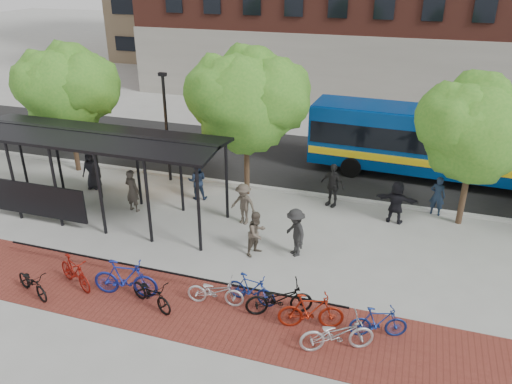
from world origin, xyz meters
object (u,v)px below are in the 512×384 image
(pedestrian_8, at_px, (257,233))
(bus, at_px, (442,141))
(bike_1, at_px, (75,272))
(bike_7, at_px, (251,289))
(pedestrian_4, at_px, (332,185))
(bike_11, at_px, (378,322))
(bike_4, at_px, (151,293))
(bus_shelter, at_px, (91,146))
(pedestrian_2, at_px, (197,181))
(pedestrian_7, at_px, (437,196))
(bike_9, at_px, (311,311))
(pedestrian_5, at_px, (396,202))
(pedestrian_0, at_px, (92,170))
(pedestrian_3, at_px, (243,204))
(bike_8, at_px, (279,299))
(tree_c, at_px, (479,126))
(lamp_post_left, at_px, (166,125))
(bike_10, at_px, (337,333))
(pedestrian_9, at_px, (295,232))
(bike_6, at_px, (215,291))
(bike_3, at_px, (125,278))
(tree_a, at_px, (67,86))
(tree_b, at_px, (249,96))
(pedestrian_1, at_px, (132,191))
(bike_0, at_px, (32,283))

(pedestrian_8, bearing_deg, bus, -8.34)
(bike_1, height_order, bike_7, bike_1)
(pedestrian_4, bearing_deg, bike_11, -47.39)
(bike_4, bearing_deg, bike_11, -60.87)
(bus_shelter, distance_m, pedestrian_2, 4.68)
(bike_7, distance_m, pedestrian_7, 9.60)
(bike_9, height_order, pedestrian_5, pedestrian_5)
(bike_4, height_order, pedestrian_0, pedestrian_0)
(bike_1, relative_size, pedestrian_3, 1.03)
(pedestrian_2, bearing_deg, pedestrian_7, 171.32)
(bike_8, bearing_deg, tree_c, -58.57)
(lamp_post_left, relative_size, bike_9, 2.71)
(bike_10, height_order, pedestrian_9, pedestrian_9)
(bike_6, bearing_deg, bike_3, 92.21)
(bus_shelter, bearing_deg, bike_9, -23.39)
(bike_3, distance_m, pedestrian_4, 9.71)
(bus_shelter, height_order, bike_8, bus_shelter)
(bike_8, bearing_deg, pedestrian_4, -24.89)
(tree_c, relative_size, bike_1, 3.35)
(bike_9, bearing_deg, tree_a, 43.56)
(tree_b, relative_size, bike_6, 3.65)
(bus, distance_m, pedestrian_0, 16.32)
(pedestrian_1, xyz_separation_m, pedestrian_2, (2.07, 1.91, -0.06))
(bike_0, height_order, bike_8, bike_8)
(bike_3, height_order, pedestrian_0, pedestrian_0)
(tree_a, height_order, bike_4, tree_a)
(bike_0, bearing_deg, bike_7, -53.01)
(bike_3, relative_size, bike_10, 1.03)
(bike_8, xyz_separation_m, pedestrian_4, (0.17, 7.70, 0.42))
(tree_a, distance_m, bike_6, 13.78)
(pedestrian_1, height_order, pedestrian_2, pedestrian_1)
(bus, relative_size, bike_10, 6.10)
(tree_a, height_order, pedestrian_1, tree_a)
(bike_3, bearing_deg, pedestrian_1, 19.99)
(tree_b, height_order, bike_1, tree_b)
(pedestrian_0, bearing_deg, pedestrian_9, -27.05)
(pedestrian_1, distance_m, pedestrian_9, 7.39)
(bike_4, relative_size, pedestrian_7, 1.05)
(bus_shelter, relative_size, bike_10, 5.20)
(bus_shelter, height_order, bike_3, bus_shelter)
(bike_9, bearing_deg, bike_1, 77.17)
(bike_7, xyz_separation_m, bike_10, (2.83, -1.23, 0.05))
(tree_c, bearing_deg, bike_4, -136.74)
(pedestrian_1, bearing_deg, pedestrian_7, -152.47)
(tree_b, xyz_separation_m, pedestrian_2, (-1.99, -1.23, -3.60))
(bike_6, height_order, bike_10, bike_10)
(tree_b, relative_size, pedestrian_8, 3.89)
(pedestrian_2, height_order, pedestrian_8, pedestrian_2)
(lamp_post_left, distance_m, bike_3, 9.36)
(pedestrian_1, height_order, pedestrian_7, pedestrian_1)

